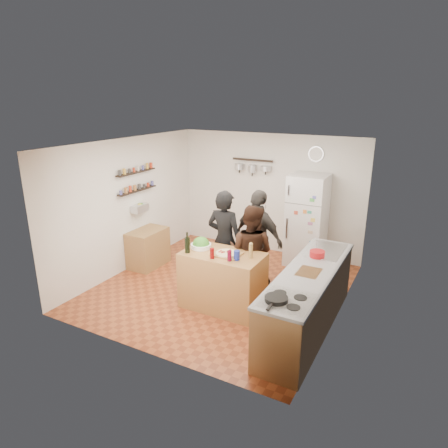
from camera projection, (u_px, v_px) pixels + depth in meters
The scene contains 26 objects.
room_shell at pixel (232, 214), 6.96m from camera, with size 4.20×4.20×4.20m.
prep_island at pixel (223, 280), 6.27m from camera, with size 1.25×0.72×0.91m, color #A36D3B.
pizza_board at pixel (227, 254), 6.07m from camera, with size 0.42×0.34×0.02m, color olive.
pizza at pixel (227, 253), 6.07m from camera, with size 0.34×0.34×0.02m, color beige.
salad_bowl at pixel (201, 246), 6.35m from camera, with size 0.33×0.33×0.07m, color white.
wine_bottle at pixel (187, 245), 6.13m from camera, with size 0.08×0.08×0.24m, color black.
wine_glass_near at pixel (212, 253), 5.93m from camera, with size 0.07×0.07×0.16m, color #610808.
wine_glass_far at pixel (229, 256), 5.84m from camera, with size 0.06×0.06×0.16m, color #53071A.
pepper_mill at pixel (251, 252), 5.94m from camera, with size 0.06×0.06×0.19m, color olive.
salt_canister at pixel (237, 255), 5.87m from camera, with size 0.09×0.09×0.14m, color navy.
person_left at pixel (225, 240), 6.78m from camera, with size 0.64×0.42×1.75m, color black.
person_center at pixel (251, 252), 6.48m from camera, with size 0.77×0.60×1.59m, color black.
person_back at pixel (258, 239), 6.88m from camera, with size 1.01×0.42×1.73m, color #2D2A28.
counter_run at pixel (308, 301), 5.66m from camera, with size 0.63×2.63×0.90m, color #9E7042.
stove_top at pixel (286, 301), 4.72m from camera, with size 0.60×0.62×0.02m, color white.
skillet at pixel (276, 299), 4.69m from camera, with size 0.28×0.28×0.05m, color black.
sink at pixel (326, 251), 6.23m from camera, with size 0.50×0.80×0.03m, color silver.
cutting_board at pixel (309, 273), 5.47m from camera, with size 0.30×0.40×0.02m, color olive.
red_bowl at pixel (317, 254), 5.96m from camera, with size 0.23×0.23×0.09m, color #A21215.
fridge at pixel (307, 220), 7.78m from camera, with size 0.70×0.68×1.80m, color white.
wall_clock at pixel (316, 154), 7.68m from camera, with size 0.30×0.30×0.03m, color silver.
spice_shelf_lower at pixel (137, 190), 7.60m from camera, with size 0.12×1.00×0.03m, color black.
spice_shelf_upper at pixel (136, 172), 7.49m from camera, with size 0.12×1.00×0.03m, color black.
produce_basket at pixel (140, 208), 7.69m from camera, with size 0.18×0.35×0.14m, color silver.
side_table at pixel (148, 248), 7.85m from camera, with size 0.50×0.80×0.73m, color #AC7D48.
pot_rack at pixel (253, 160), 8.26m from camera, with size 0.90×0.04×0.04m, color black.
Camera 1 is at (3.04, -5.56, 3.23)m, focal length 32.00 mm.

